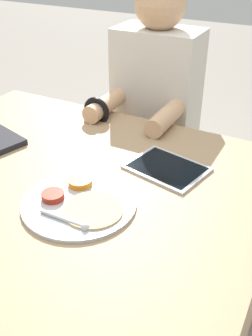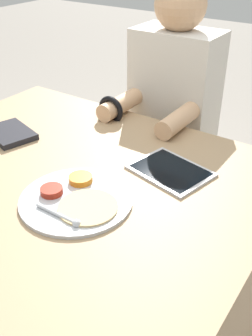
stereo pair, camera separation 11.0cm
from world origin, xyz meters
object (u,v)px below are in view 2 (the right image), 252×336
tablet_device (171,171)px  person_diner (171,137)px  thali_tray (76,199)px  red_notebook (10,134)px

tablet_device → person_diner: size_ratio=0.21×
thali_tray → person_diner: bearing=98.6°
thali_tray → person_diner: size_ratio=0.25×
thali_tray → tablet_device: size_ratio=1.19×
tablet_device → person_diner: (-0.25, 0.48, -0.16)m
tablet_device → person_diner: bearing=117.8°
red_notebook → tablet_device: bearing=10.8°
red_notebook → person_diner: 0.70m
tablet_device → person_diner: 0.56m
red_notebook → tablet_device: 0.60m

